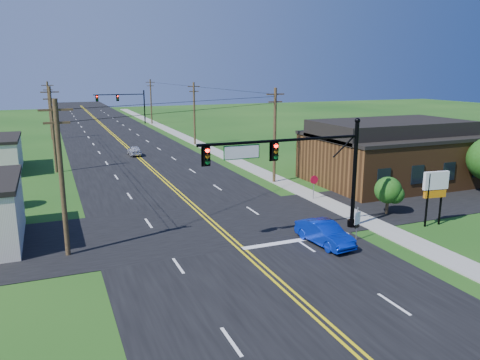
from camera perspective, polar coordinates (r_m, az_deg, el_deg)
name	(u,v)px	position (r m, az deg, el deg)	size (l,w,h in m)	color
ground	(296,302)	(22.58, 6.81, -14.50)	(260.00, 260.00, 0.00)	#143F12
road_main	(125,147)	(68.91, -13.83, 3.98)	(16.00, 220.00, 0.04)	black
road_cross	(212,225)	(32.72, -3.48, -5.49)	(70.00, 10.00, 0.04)	black
sidewalk	(218,153)	(61.80, -2.71, 3.36)	(2.00, 160.00, 0.08)	gray
signal_mast_main	(296,164)	(29.68, 6.89, 1.96)	(11.30, 0.60, 7.48)	black
signal_mast_far	(123,102)	(98.63, -14.12, 9.23)	(10.98, 0.60, 7.48)	black
brick_building	(388,158)	(47.06, 17.63, 2.57)	(14.20, 11.20, 4.70)	#593519
utility_pole_left_a	(61,176)	(27.98, -20.94, 0.44)	(1.80, 0.28, 9.00)	#352818
utility_pole_left_b	(53,128)	(52.70, -21.85, 5.91)	(1.80, 0.28, 9.00)	#352818
utility_pole_left_c	(50,109)	(79.60, -22.20, 7.98)	(1.80, 0.28, 9.00)	#352818
utility_pole_right_a	(275,134)	(44.43, 4.26, 5.64)	(1.80, 0.28, 9.00)	#352818
utility_pole_right_b	(194,112)	(68.55, -5.59, 8.21)	(1.80, 0.28, 9.00)	#352818
utility_pole_right_c	(151,101)	(97.58, -10.79, 9.46)	(1.80, 0.28, 9.00)	#352818
tree_right_back	(309,146)	(51.16, 8.44, 4.11)	(3.00, 3.00, 4.10)	#352818
shrub_corner	(388,190)	(36.38, 17.60, -1.19)	(2.00, 2.00, 2.86)	#352818
blue_car	(324,234)	(29.34, 10.26, -6.46)	(1.51, 4.33, 1.43)	#0722A7
distant_car	(134,151)	(61.12, -12.75, 3.49)	(1.44, 3.59, 1.22)	silver
route_sign	(357,221)	(30.34, 14.10, -4.90)	(0.53, 0.19, 2.18)	slate
stop_sign	(314,182)	(39.21, 9.01, -0.27)	(0.74, 0.10, 2.08)	slate
pylon_sign	(435,186)	(34.55, 22.73, -0.72)	(1.88, 0.48, 3.83)	black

